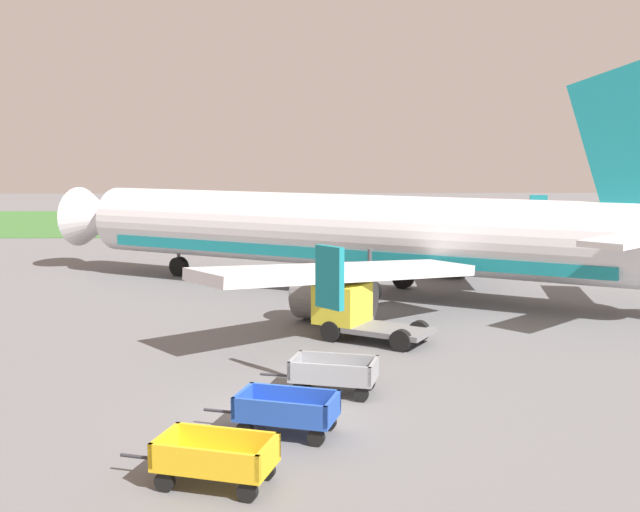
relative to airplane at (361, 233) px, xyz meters
The scene contains 7 objects.
ground_plane 18.78m from the airplane, 101.04° to the right, with size 220.00×220.00×0.00m, color slate.
grass_strip 39.41m from the airplane, 95.18° to the left, with size 220.00×28.00×0.06m, color #3D7033.
airplane is the anchor object (origin of this frame).
baggage_cart_nearest 23.25m from the airplane, 102.29° to the right, with size 3.61×2.07×1.07m.
baggage_cart_second_in_row 20.05m from the airplane, 99.94° to the right, with size 3.61×2.08×1.07m.
baggage_cart_third_in_row 16.63m from the airplane, 97.31° to the right, with size 3.62×2.00×1.07m.
service_truck_beside_carts 9.81m from the airplane, 96.12° to the right, with size 4.72×3.90×2.10m.
Camera 1 is at (0.48, -20.26, 7.21)m, focal length 43.06 mm.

